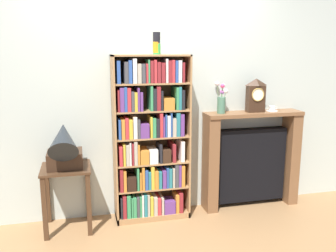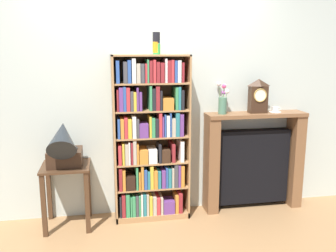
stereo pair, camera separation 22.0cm
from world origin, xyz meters
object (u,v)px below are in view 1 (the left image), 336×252
mantel_clock (256,95)px  side_table_left (67,184)px  gramophone (64,146)px  teacup_with_saucer (272,109)px  bookshelf (150,142)px  flower_vase (221,101)px  cup_stack (157,43)px  fireplace_mantel (250,160)px

mantel_clock → side_table_left: bearing=-177.5°
mantel_clock → gramophone: bearing=-175.2°
gramophone → teacup_with_saucer: 2.26m
side_table_left → bookshelf: bearing=4.2°
bookshelf → flower_vase: bookshelf is taller
bookshelf → cup_stack: size_ratio=7.99×
side_table_left → mantel_clock: mantel_clock is taller
fireplace_mantel → mantel_clock: (0.01, -0.02, 0.74)m
gramophone → mantel_clock: (2.03, 0.17, 0.40)m
bookshelf → cup_stack: bearing=-5.2°
fireplace_mantel → flower_vase: (-0.38, -0.01, 0.69)m
side_table_left → mantel_clock: (2.03, 0.09, 0.81)m
flower_vase → teacup_with_saucer: (0.60, -0.01, -0.11)m
fireplace_mantel → teacup_with_saucer: size_ratio=8.55×
side_table_left → teacup_with_saucer: bearing=2.3°
flower_vase → teacup_with_saucer: flower_vase is taller
side_table_left → cup_stack: bearing=3.5°
gramophone → teacup_with_saucer: gramophone is taller
gramophone → fireplace_mantel: 2.05m
fireplace_mantel → bookshelf: bearing=-177.5°
cup_stack → flower_vase: size_ratio=0.64×
gramophone → mantel_clock: 2.08m
cup_stack → gramophone: (-0.92, -0.14, -0.95)m
mantel_clock → teacup_with_saucer: 0.26m
bookshelf → fireplace_mantel: 1.20m
bookshelf → mantel_clock: size_ratio=4.68×
teacup_with_saucer → flower_vase: bearing=179.1°
teacup_with_saucer → side_table_left: bearing=-177.7°
cup_stack → gramophone: size_ratio=0.40×
fireplace_mantel → gramophone: bearing=-174.5°
side_table_left → flower_vase: (1.64, 0.10, 0.76)m
bookshelf → cup_stack: (0.07, -0.01, 0.99)m
cup_stack → mantel_clock: (1.11, 0.03, -0.55)m
cup_stack → fireplace_mantel: bearing=3.0°
bookshelf → mantel_clock: (1.18, 0.03, 0.45)m
side_table_left → mantel_clock: size_ratio=1.75×
flower_vase → mantel_clock: bearing=-1.8°
cup_stack → gramophone: 1.33m
side_table_left → teacup_with_saucer: size_ratio=4.98×
gramophone → flower_vase: flower_vase is taller
fireplace_mantel → flower_vase: size_ratio=3.28×
mantel_clock → bookshelf: bearing=-178.7°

